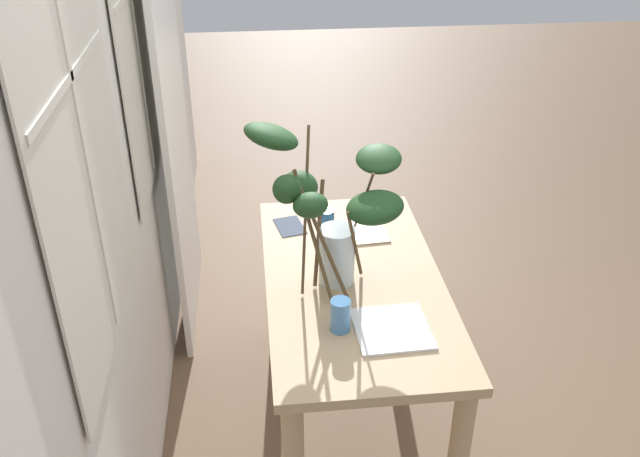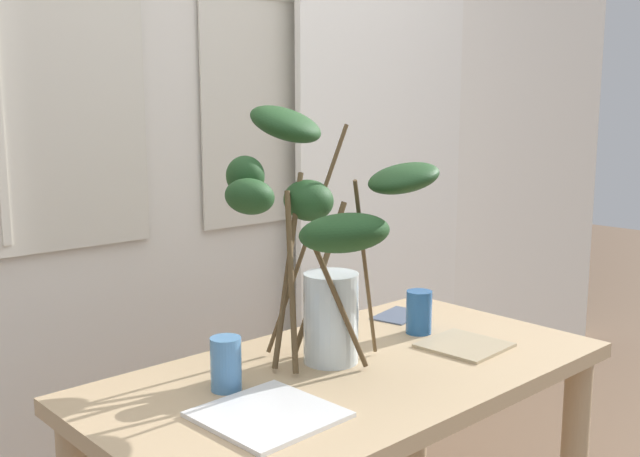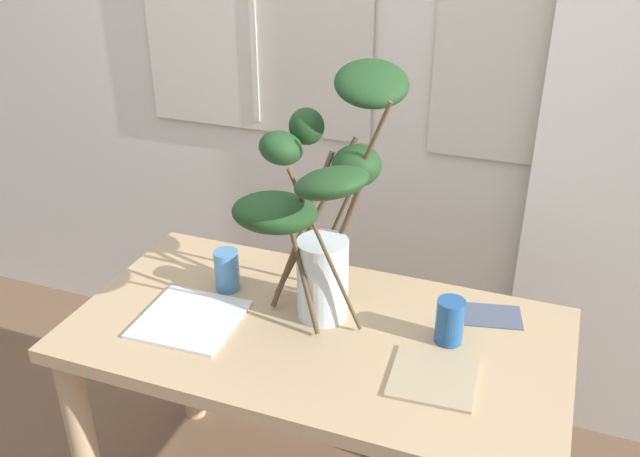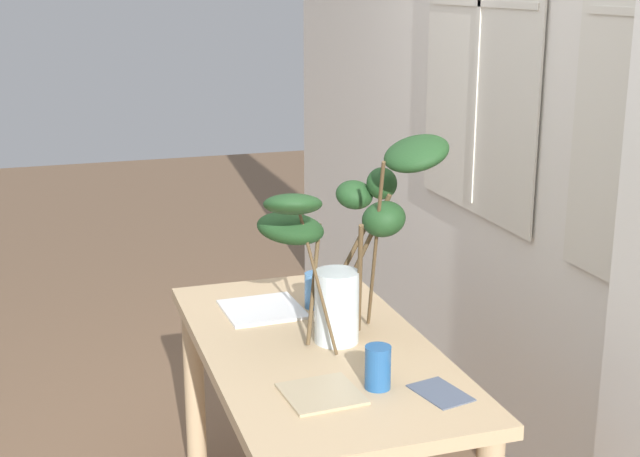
{
  "view_description": "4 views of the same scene",
  "coord_description": "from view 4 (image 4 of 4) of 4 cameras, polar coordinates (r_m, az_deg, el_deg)",
  "views": [
    {
      "loc": [
        -2.24,
        0.38,
        2.3
      ],
      "look_at": [
        0.06,
        0.13,
        0.95
      ],
      "focal_mm": 38.23,
      "sensor_mm": 36.0,
      "label": 1
    },
    {
      "loc": [
        -1.26,
        -1.25,
        1.41
      ],
      "look_at": [
        -0.0,
        0.12,
        1.1
      ],
      "focal_mm": 41.14,
      "sensor_mm": 36.0,
      "label": 2
    },
    {
      "loc": [
        0.55,
        -1.44,
        1.86
      ],
      "look_at": [
        -0.02,
        0.09,
        1.01
      ],
      "focal_mm": 38.67,
      "sensor_mm": 36.0,
      "label": 3
    },
    {
      "loc": [
        2.5,
        -0.79,
        1.87
      ],
      "look_at": [
        -0.04,
        0.03,
        1.12
      ],
      "focal_mm": 50.09,
      "sensor_mm": 36.0,
      "label": 4
    }
  ],
  "objects": [
    {
      "name": "plate_square_left",
      "position": [
        3.14,
        -3.69,
        -5.18
      ],
      "size": [
        0.28,
        0.28,
        0.01
      ],
      "primitive_type": "cube",
      "rotation": [
        0.0,
        0.0,
        0.04
      ],
      "color": "white",
      "rests_on": "dining_table"
    },
    {
      "name": "napkin_folded",
      "position": [
        2.56,
        7.7,
        -10.37
      ],
      "size": [
        0.19,
        0.15,
        0.0
      ],
      "primitive_type": "cube",
      "rotation": [
        0.0,
        0.0,
        0.21
      ],
      "color": "#4C566B",
      "rests_on": "dining_table"
    },
    {
      "name": "drinking_glass_blue_left",
      "position": [
        3.14,
        -0.33,
        -3.97
      ],
      "size": [
        0.07,
        0.07,
        0.13
      ],
      "primitive_type": "cylinder",
      "color": "#4C84BC",
      "rests_on": "dining_table"
    },
    {
      "name": "back_wall_with_windows",
      "position": [
        3.03,
        16.13,
        8.59
      ],
      "size": [
        5.74,
        0.14,
        3.05
      ],
      "color": "silver",
      "rests_on": "ground"
    },
    {
      "name": "dining_table",
      "position": [
        2.91,
        -0.25,
        -9.84
      ],
      "size": [
        1.35,
        0.71,
        0.75
      ],
      "color": "tan",
      "rests_on": "ground"
    },
    {
      "name": "drinking_glass_blue_right",
      "position": [
        2.55,
        3.72,
        -8.84
      ],
      "size": [
        0.08,
        0.08,
        0.13
      ],
      "primitive_type": "cylinder",
      "color": "#235693",
      "rests_on": "dining_table"
    },
    {
      "name": "vase_with_branches",
      "position": [
        2.79,
        1.58,
        -0.39
      ],
      "size": [
        0.46,
        0.65,
        0.69
      ],
      "color": "silver",
      "rests_on": "dining_table"
    },
    {
      "name": "plate_square_right",
      "position": [
        2.53,
        0.09,
        -10.51
      ],
      "size": [
        0.22,
        0.22,
        0.01
      ],
      "primitive_type": "cube",
      "rotation": [
        0.0,
        0.0,
        0.07
      ],
      "color": "tan",
      "rests_on": "dining_table"
    }
  ]
}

